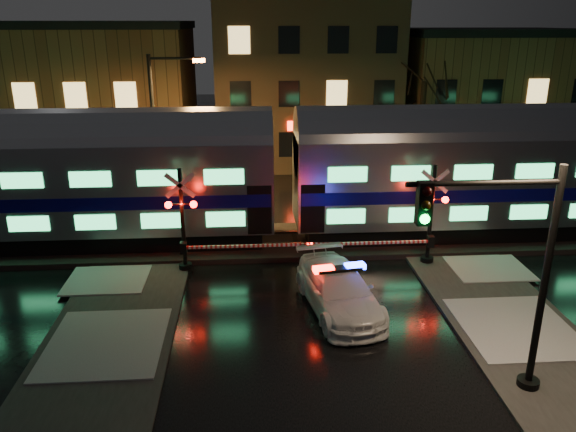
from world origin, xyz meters
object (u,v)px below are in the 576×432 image
object	(u,v)px
police_car	(339,290)
traffic_light	(508,280)
streetlight	(160,127)
crossing_signal_left	(192,231)
crossing_signal_right	(422,225)

from	to	relation	value
police_car	traffic_light	distance (m)	6.50
streetlight	crossing_signal_left	bearing A→B (deg)	-73.46
traffic_light	police_car	bearing A→B (deg)	135.71
traffic_light	streetlight	xyz separation A→B (m)	(-10.70, 15.02, 1.29)
police_car	streetlight	size ratio (longest dim) A/B	0.68
traffic_light	streetlight	size ratio (longest dim) A/B	0.78
crossing_signal_right	traffic_light	size ratio (longest dim) A/B	0.94
crossing_signal_right	crossing_signal_left	size ratio (longest dim) A/B	0.99
crossing_signal_left	streetlight	bearing A→B (deg)	106.54
police_car	crossing_signal_left	size ratio (longest dim) A/B	0.91
police_car	crossing_signal_left	distance (m)	6.38
crossing_signal_left	streetlight	xyz separation A→B (m)	(-1.99, 6.69, 2.88)
streetlight	crossing_signal_right	bearing A→B (deg)	-31.00
crossing_signal_right	police_car	bearing A→B (deg)	-138.29
crossing_signal_right	crossing_signal_left	distance (m)	9.15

